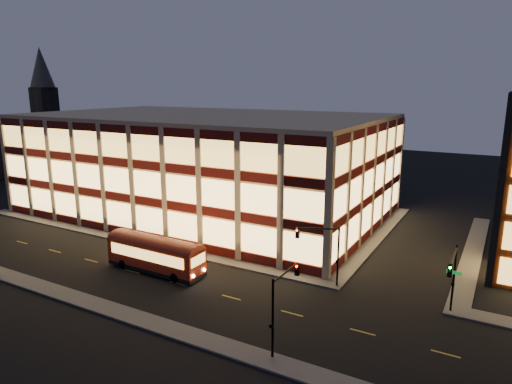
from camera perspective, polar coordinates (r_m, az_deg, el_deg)
The scene contains 12 objects.
ground at distance 55.64m, azimuth -13.86°, elevation -6.71°, with size 200.00×200.00×0.00m, color black.
sidewalk_office_south at distance 58.29m, azimuth -15.36°, elevation -5.80°, with size 54.00×2.00×0.15m, color #514F4C.
sidewalk_office_east at distance 59.35m, azimuth 14.85°, elevation -5.42°, with size 2.00×30.00×0.15m, color #514F4C.
sidewalk_tower_west at distance 57.87m, azimuth 25.50°, elevation -6.79°, with size 2.00×30.00×0.15m, color #514F4C.
sidewalk_near at distance 47.76m, azimuth -24.70°, elevation -10.90°, with size 100.00×2.00×0.15m, color #514F4C.
office_building at distance 68.28m, azimuth -6.32°, elevation 3.58°, with size 50.45×30.45×14.50m.
church_tower at distance 132.12m, azimuth -24.70°, elevation 7.88°, with size 5.00×5.00×18.00m, color #2D2621.
church_spire at distance 131.84m, azimuth -25.30°, elevation 13.93°, with size 6.00×6.00×10.00m, color #4C473F.
traffic_signal_far at distance 43.07m, azimuth 8.40°, elevation -6.59°, with size 3.79×1.87×6.00m.
traffic_signal_right at distance 39.98m, azimuth 23.40°, elevation -9.20°, with size 1.20×4.37×6.00m.
traffic_signal_near at distance 33.02m, azimuth 3.31°, elevation -12.81°, with size 0.32×4.45×6.00m.
trolley_bus at distance 47.84m, azimuth -12.47°, elevation -7.37°, with size 10.86×2.96×3.67m.
Camera 1 is at (36.38, -37.76, 18.63)m, focal length 32.00 mm.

